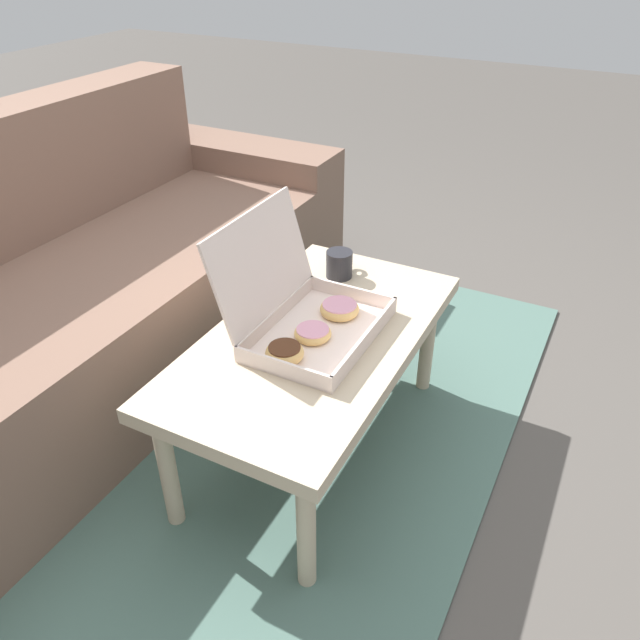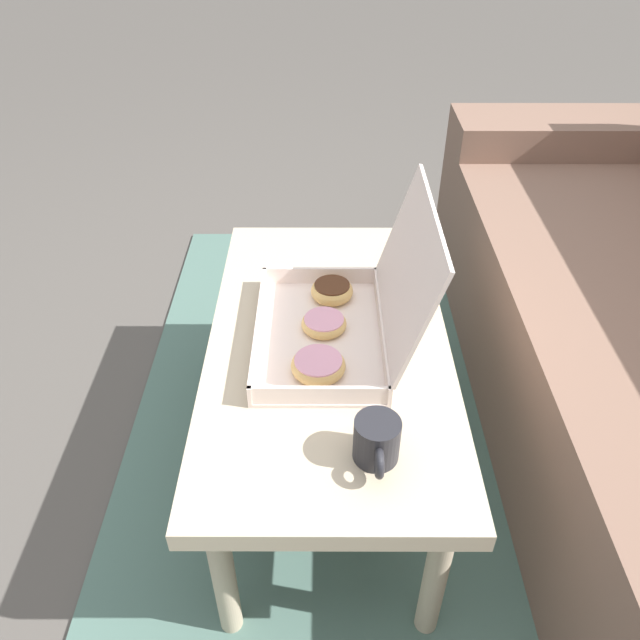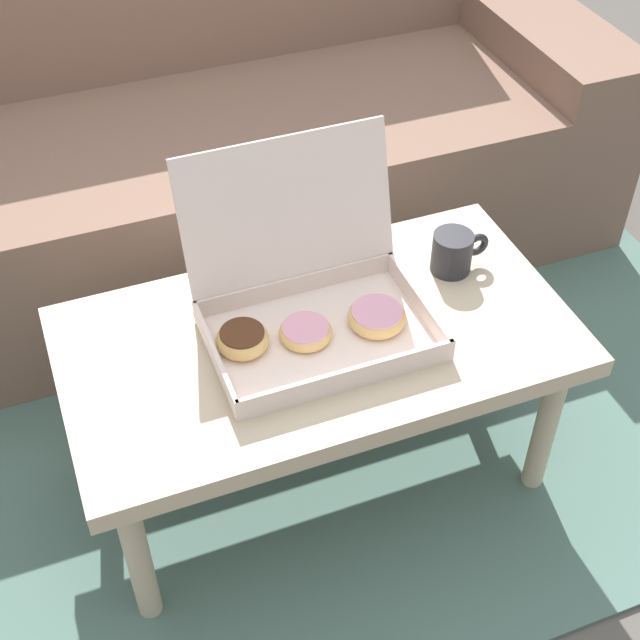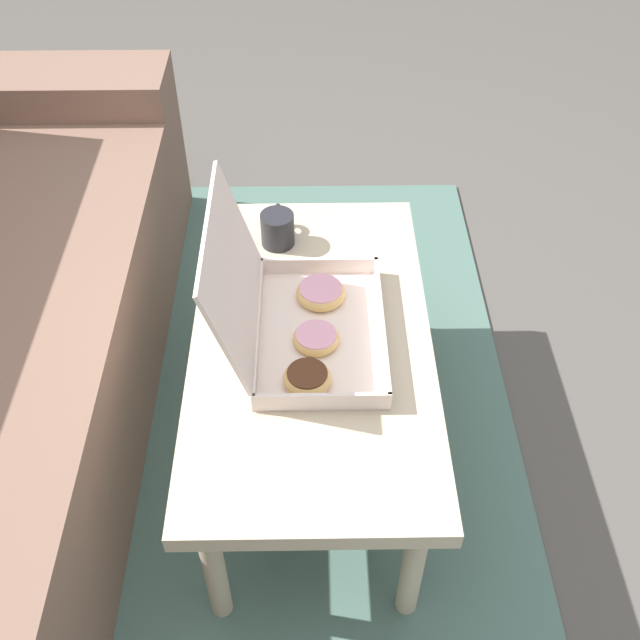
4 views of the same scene
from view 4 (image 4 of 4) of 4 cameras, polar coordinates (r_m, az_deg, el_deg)
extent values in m
plane|color=#514C47|center=(1.89, -2.37, -9.73)|extent=(12.00, 12.00, 0.00)
cube|color=#4C6B60|center=(1.92, -11.50, -9.57)|extent=(2.20, 1.74, 0.01)
cube|color=#7A5B4C|center=(1.85, -22.91, -5.34)|extent=(1.60, 0.58, 0.44)
cube|color=#7A5B4C|center=(2.51, -19.79, 11.94)|extent=(0.24, 0.78, 0.54)
cube|color=#C6B293|center=(1.59, -0.65, -1.73)|extent=(0.93, 0.50, 0.04)
cylinder|color=#C6B293|center=(1.53, 7.08, -18.10)|extent=(0.04, 0.04, 0.36)
cylinder|color=#C6B293|center=(2.03, 4.76, 2.83)|extent=(0.04, 0.04, 0.36)
cylinder|color=#C6B293|center=(1.53, -8.06, -18.25)|extent=(0.04, 0.04, 0.36)
cylinder|color=#C6B293|center=(2.03, -6.12, 2.72)|extent=(0.04, 0.04, 0.36)
cube|color=silver|center=(1.57, 0.00, -1.18)|extent=(0.40, 0.27, 0.01)
cube|color=silver|center=(1.56, 4.74, -0.52)|extent=(0.40, 0.01, 0.04)
cube|color=silver|center=(1.55, -4.75, -0.61)|extent=(0.40, 0.01, 0.04)
cube|color=silver|center=(1.42, 0.11, -6.20)|extent=(0.01, 0.27, 0.04)
cube|color=silver|center=(1.69, -0.09, 4.17)|extent=(0.01, 0.27, 0.04)
cube|color=silver|center=(1.46, -6.70, 3.42)|extent=(0.40, 0.08, 0.26)
torus|color=#E0B266|center=(1.46, -0.97, -4.49)|extent=(0.10, 0.10, 0.03)
cylinder|color=#472614|center=(1.45, -0.98, -4.23)|extent=(0.08, 0.08, 0.02)
torus|color=#E0B266|center=(1.54, -0.30, -1.41)|extent=(0.10, 0.10, 0.03)
cylinder|color=pink|center=(1.53, -0.30, -1.21)|extent=(0.08, 0.08, 0.01)
torus|color=#E0B266|center=(1.63, 0.06, 2.07)|extent=(0.11, 0.11, 0.03)
cylinder|color=pink|center=(1.63, 0.06, 2.30)|extent=(0.09, 0.09, 0.01)
cylinder|color=#232328|center=(1.78, -3.26, 6.92)|extent=(0.08, 0.08, 0.08)
torus|color=#232328|center=(1.82, -3.22, 8.07)|extent=(0.05, 0.01, 0.05)
camera|label=1|loc=(0.67, 82.15, -19.45)|focal=35.00mm
camera|label=2|loc=(2.11, -0.57, 37.21)|focal=35.00mm
camera|label=3|loc=(1.28, 65.45, 21.83)|focal=50.00mm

